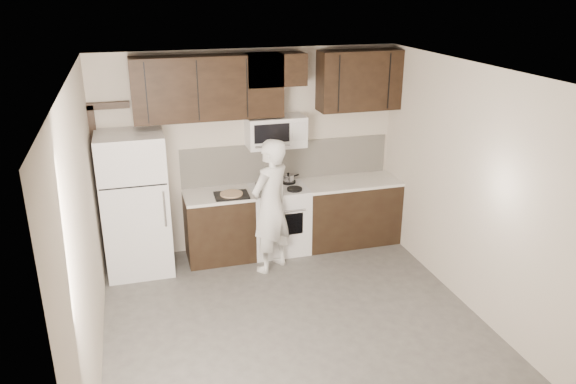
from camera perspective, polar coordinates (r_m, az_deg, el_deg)
name	(u,v)px	position (r m, az deg, el deg)	size (l,w,h in m)	color
floor	(299,331)	(6.14, 1.13, -13.94)	(4.50, 4.50, 0.00)	#4D4B48
back_wall	(251,151)	(7.55, -3.82, 4.14)	(4.00, 4.00, 0.00)	beige
ceiling	(301,75)	(5.12, 1.34, 11.82)	(4.50, 4.50, 0.00)	white
counter_run	(300,217)	(7.71, 1.21, -2.52)	(2.95, 0.64, 0.91)	black
stove	(279,219)	(7.63, -0.96, -2.74)	(0.76, 0.66, 0.94)	white
backsplash	(287,161)	(7.70, -0.13, 3.20)	(2.90, 0.02, 0.54)	beige
upper_cabinets	(268,83)	(7.22, -2.05, 11.01)	(3.48, 0.35, 0.78)	black
microwave	(276,132)	(7.35, -1.26, 6.16)	(0.76, 0.42, 0.40)	white
refrigerator	(135,204)	(7.20, -15.25, -1.18)	(0.80, 0.76, 1.80)	white
door_trim	(102,172)	(7.40, -18.42, 1.94)	(0.50, 0.08, 2.12)	black
saucepan	(288,179)	(7.63, 0.04, 1.36)	(0.25, 0.16, 0.15)	silver
baking_tray	(232,195)	(7.20, -5.76, -0.34)	(0.43, 0.32, 0.02)	black
pizza	(231,194)	(7.19, -5.76, -0.18)	(0.29, 0.29, 0.02)	#D4B98E
person	(271,206)	(6.98, -1.78, -1.45)	(0.63, 0.41, 1.73)	silver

